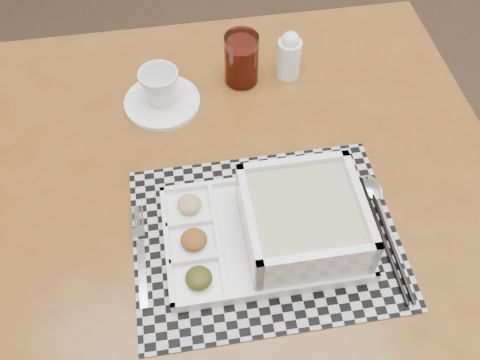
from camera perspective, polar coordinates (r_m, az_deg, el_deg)
name	(u,v)px	position (r m, az deg, el deg)	size (l,w,h in m)	color
dining_table	(246,209)	(1.00, 0.59, -3.13)	(1.04, 1.04, 0.71)	#542D0F
placemat	(266,237)	(0.88, 2.75, -6.06)	(0.43, 0.33, 0.00)	#9C9CA3
serving_tray	(291,225)	(0.85, 5.48, -4.85)	(0.34, 0.25, 0.10)	white
fork	(139,253)	(0.88, -10.73, -7.61)	(0.04, 0.19, 0.00)	silver
spoon	(374,194)	(0.95, 14.07, -1.43)	(0.04, 0.18, 0.01)	silver
chopsticks	(385,236)	(0.91, 15.25, -5.82)	(0.04, 0.24, 0.01)	black
saucer	(162,102)	(1.08, -8.29, 8.22)	(0.15, 0.15, 0.01)	white
cup	(160,87)	(1.05, -8.55, 9.79)	(0.08, 0.08, 0.07)	white
juice_glass	(241,61)	(1.09, 0.15, 12.59)	(0.07, 0.07, 0.11)	white
creamer_bottle	(289,55)	(1.10, 5.25, 13.12)	(0.05, 0.05, 0.10)	white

